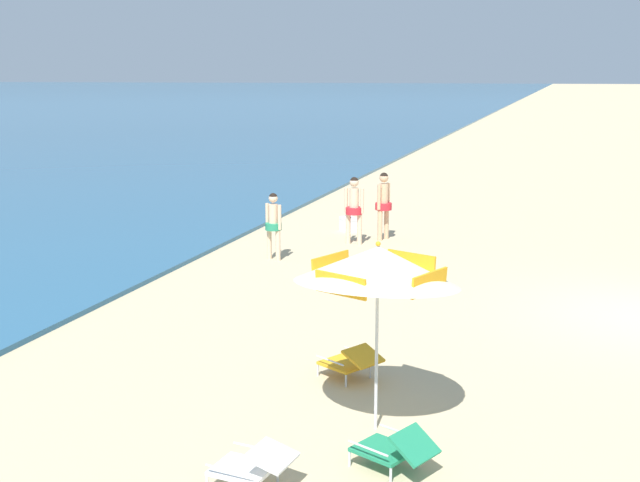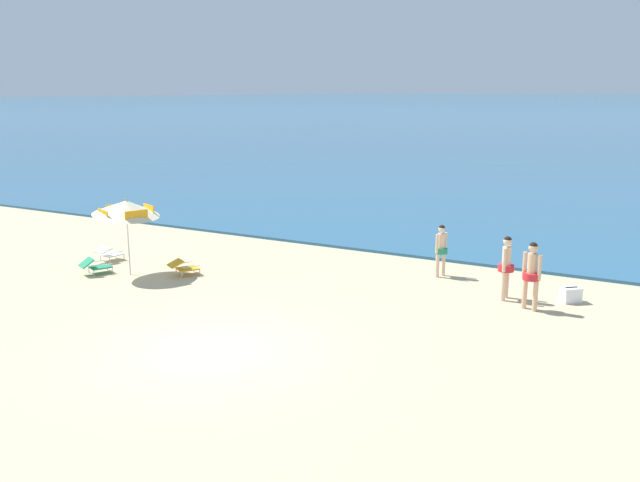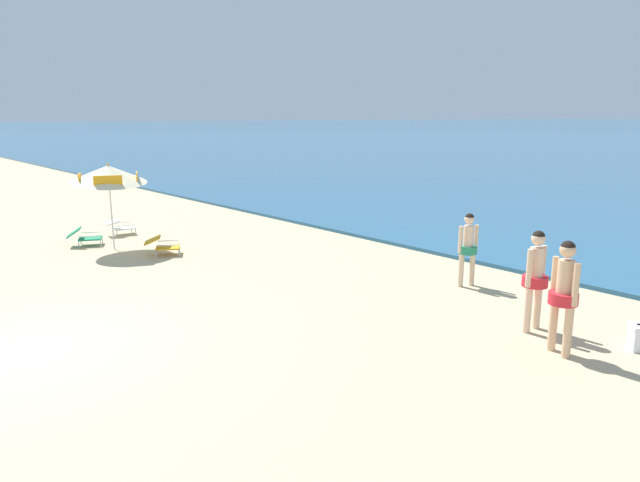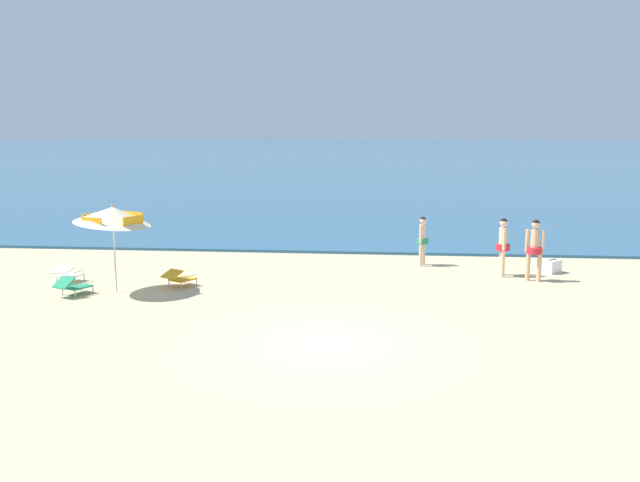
{
  "view_description": "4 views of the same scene",
  "coord_description": "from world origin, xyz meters",
  "px_view_note": "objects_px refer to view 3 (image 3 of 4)",
  "views": [
    {
      "loc": [
        -14.96,
        1.65,
        4.26
      ],
      "look_at": [
        -0.75,
        5.99,
        1.19
      ],
      "focal_mm": 45.26,
      "sensor_mm": 36.0,
      "label": 1
    },
    {
      "loc": [
        8.65,
        -10.86,
        5.53
      ],
      "look_at": [
        0.01,
        4.86,
        1.47
      ],
      "focal_mm": 37.81,
      "sensor_mm": 36.0,
      "label": 2
    },
    {
      "loc": [
        9.2,
        -1.97,
        3.56
      ],
      "look_at": [
        -0.72,
        6.62,
        0.68
      ],
      "focal_mm": 31.94,
      "sensor_mm": 36.0,
      "label": 3
    },
    {
      "loc": [
        1.06,
        -12.27,
        4.12
      ],
      "look_at": [
        -0.63,
        5.07,
        1.24
      ],
      "focal_mm": 35.81,
      "sensor_mm": 36.0,
      "label": 4
    }
  ],
  "objects_px": {
    "person_standing_near_shore": "(564,289)",
    "person_standing_beside": "(468,244)",
    "beach_umbrella_striped_main": "(108,174)",
    "lounge_chair_facing_sea": "(162,245)",
    "lounge_chair_beside_umbrella": "(85,236)",
    "lounge_chair_under_umbrella": "(120,226)",
    "person_wading_in": "(536,273)"
  },
  "relations": [
    {
      "from": "person_standing_near_shore",
      "to": "person_standing_beside",
      "type": "height_order",
      "value": "person_standing_near_shore"
    },
    {
      "from": "beach_umbrella_striped_main",
      "to": "lounge_chair_facing_sea",
      "type": "relative_size",
      "value": 2.36
    },
    {
      "from": "person_wading_in",
      "to": "person_standing_beside",
      "type": "bearing_deg",
      "value": 149.21
    },
    {
      "from": "beach_umbrella_striped_main",
      "to": "lounge_chair_under_umbrella",
      "type": "bearing_deg",
      "value": 153.69
    },
    {
      "from": "lounge_chair_facing_sea",
      "to": "lounge_chair_under_umbrella",
      "type": "bearing_deg",
      "value": 176.86
    },
    {
      "from": "person_standing_beside",
      "to": "person_wading_in",
      "type": "relative_size",
      "value": 0.91
    },
    {
      "from": "person_standing_near_shore",
      "to": "person_standing_beside",
      "type": "xyz_separation_m",
      "value": [
        -3.05,
        1.94,
        -0.11
      ]
    },
    {
      "from": "lounge_chair_facing_sea",
      "to": "person_standing_near_shore",
      "type": "height_order",
      "value": "person_standing_near_shore"
    },
    {
      "from": "lounge_chair_facing_sea",
      "to": "person_wading_in",
      "type": "bearing_deg",
      "value": 14.37
    },
    {
      "from": "lounge_chair_facing_sea",
      "to": "person_standing_near_shore",
      "type": "distance_m",
      "value": 10.07
    },
    {
      "from": "lounge_chair_facing_sea",
      "to": "person_wading_in",
      "type": "relative_size",
      "value": 0.59
    },
    {
      "from": "person_standing_near_shore",
      "to": "person_standing_beside",
      "type": "bearing_deg",
      "value": 147.47
    },
    {
      "from": "person_standing_beside",
      "to": "lounge_chair_beside_umbrella",
      "type": "bearing_deg",
      "value": -152.58
    },
    {
      "from": "lounge_chair_beside_umbrella",
      "to": "lounge_chair_facing_sea",
      "type": "xyz_separation_m",
      "value": [
        2.48,
        1.15,
        0.01
      ]
    },
    {
      "from": "lounge_chair_under_umbrella",
      "to": "lounge_chair_beside_umbrella",
      "type": "bearing_deg",
      "value": -58.43
    },
    {
      "from": "beach_umbrella_striped_main",
      "to": "lounge_chair_facing_sea",
      "type": "xyz_separation_m",
      "value": [
        1.49,
        0.71,
        -1.79
      ]
    },
    {
      "from": "lounge_chair_facing_sea",
      "to": "person_standing_beside",
      "type": "height_order",
      "value": "person_standing_beside"
    },
    {
      "from": "beach_umbrella_striped_main",
      "to": "person_standing_beside",
      "type": "distance_m",
      "value": 9.49
    },
    {
      "from": "person_wading_in",
      "to": "lounge_chair_under_umbrella",
      "type": "bearing_deg",
      "value": -170.16
    },
    {
      "from": "person_standing_near_shore",
      "to": "person_wading_in",
      "type": "bearing_deg",
      "value": 142.79
    },
    {
      "from": "lounge_chair_facing_sea",
      "to": "person_standing_beside",
      "type": "relative_size",
      "value": 0.64
    },
    {
      "from": "beach_umbrella_striped_main",
      "to": "lounge_chair_beside_umbrella",
      "type": "xyz_separation_m",
      "value": [
        -0.99,
        -0.44,
        -1.8
      ]
    },
    {
      "from": "lounge_chair_under_umbrella",
      "to": "lounge_chair_beside_umbrella",
      "type": "xyz_separation_m",
      "value": [
        0.82,
        -1.33,
        -0.01
      ]
    },
    {
      "from": "lounge_chair_under_umbrella",
      "to": "person_standing_near_shore",
      "type": "relative_size",
      "value": 0.52
    },
    {
      "from": "beach_umbrella_striped_main",
      "to": "lounge_chair_under_umbrella",
      "type": "xyz_separation_m",
      "value": [
        -1.81,
        0.89,
        -1.79
      ]
    },
    {
      "from": "person_standing_near_shore",
      "to": "person_standing_beside",
      "type": "relative_size",
      "value": 1.12
    },
    {
      "from": "beach_umbrella_striped_main",
      "to": "person_wading_in",
      "type": "relative_size",
      "value": 1.39
    },
    {
      "from": "lounge_chair_facing_sea",
      "to": "lounge_chair_beside_umbrella",
      "type": "bearing_deg",
      "value": -155.05
    },
    {
      "from": "lounge_chair_under_umbrella",
      "to": "person_standing_near_shore",
      "type": "height_order",
      "value": "person_standing_near_shore"
    },
    {
      "from": "lounge_chair_under_umbrella",
      "to": "lounge_chair_facing_sea",
      "type": "distance_m",
      "value": 3.3
    },
    {
      "from": "beach_umbrella_striped_main",
      "to": "person_standing_near_shore",
      "type": "height_order",
      "value": "beach_umbrella_striped_main"
    },
    {
      "from": "lounge_chair_under_umbrella",
      "to": "person_standing_beside",
      "type": "height_order",
      "value": "person_standing_beside"
    }
  ]
}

